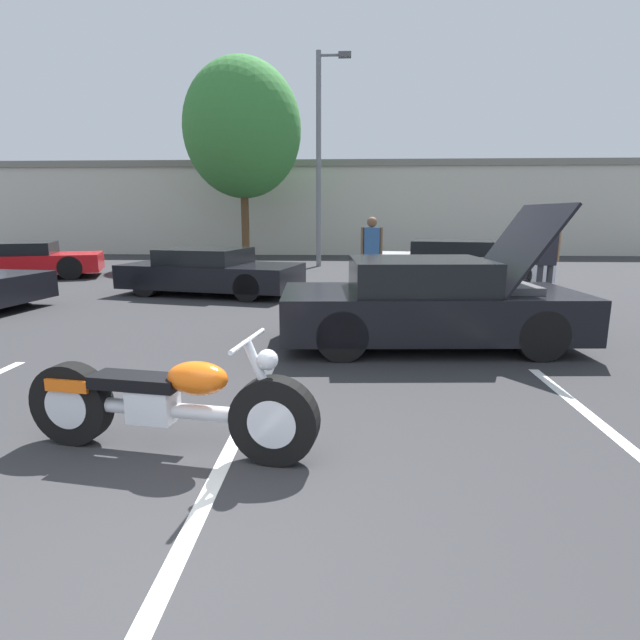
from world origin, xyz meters
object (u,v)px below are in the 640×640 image
object	(u,v)px
light_pole	(321,152)
spectator_near_motorcycle	(546,255)
show_car_hood_open	(430,304)
motorcycle	(167,404)
spectator_by_show_car	(372,248)
parked_car_mid_right_row	(211,272)
tree_background	(242,129)
parked_car_left_row	(26,260)
parked_car_right_row	(457,262)

from	to	relation	value
light_pole	spectator_near_motorcycle	size ratio (longest dim) A/B	4.19
light_pole	show_car_hood_open	xyz separation A→B (m)	(2.10, -11.54, -3.48)
motorcycle	spectator_by_show_car	world-z (taller)	spectator_by_show_car
parked_car_mid_right_row	tree_background	bearing A→B (deg)	108.35
parked_car_left_row	spectator_by_show_car	xyz separation A→B (m)	(10.23, -2.64, 0.57)
light_pole	spectator_near_motorcycle	distance (m)	10.08
tree_background	parked_car_left_row	distance (m)	9.60
light_pole	parked_car_mid_right_row	world-z (taller)	light_pole
tree_background	spectator_near_motorcycle	bearing A→B (deg)	-51.68
show_car_hood_open	spectator_near_motorcycle	xyz separation A→B (m)	(2.91, 3.34, 0.44)
show_car_hood_open	parked_car_left_row	xyz separation A→B (m)	(-10.82, 7.48, -0.08)
motorcycle	spectator_by_show_car	size ratio (longest dim) A/B	1.32
parked_car_right_row	spectator_by_show_car	xyz separation A→B (m)	(-2.50, -2.13, 0.52)
tree_background	show_car_hood_open	size ratio (longest dim) A/B	1.85
parked_car_right_row	spectator_near_motorcycle	bearing A→B (deg)	-62.19
show_car_hood_open	light_pole	bearing A→B (deg)	97.08
motorcycle	parked_car_mid_right_row	distance (m)	8.43
motorcycle	parked_car_left_row	bearing A→B (deg)	135.57
light_pole	motorcycle	size ratio (longest dim) A/B	3.07
show_car_hood_open	parked_car_right_row	size ratio (longest dim) A/B	0.86
motorcycle	show_car_hood_open	xyz separation A→B (m)	(2.63, 3.51, 0.21)
light_pole	spectator_by_show_car	size ratio (longest dim) A/B	4.06
parked_car_right_row	motorcycle	bearing A→B (deg)	-101.10
tree_background	spectator_by_show_car	bearing A→B (deg)	-62.00
show_car_hood_open	spectator_near_motorcycle	size ratio (longest dim) A/B	2.42
show_car_hood_open	spectator_near_motorcycle	distance (m)	4.45
spectator_by_show_car	spectator_near_motorcycle	bearing A→B (deg)	-23.15
light_pole	parked_car_left_row	distance (m)	10.26
tree_background	motorcycle	size ratio (longest dim) A/B	3.29
parked_car_left_row	spectator_near_motorcycle	distance (m)	14.36
light_pole	parked_car_left_row	world-z (taller)	light_pole
light_pole	motorcycle	world-z (taller)	light_pole
motorcycle	parked_car_right_row	distance (m)	11.42
parked_car_right_row	parked_car_left_row	world-z (taller)	parked_car_right_row
tree_background	parked_car_right_row	bearing A→B (deg)	-43.26
show_car_hood_open	motorcycle	bearing A→B (deg)	-130.15
motorcycle	parked_car_right_row	world-z (taller)	parked_car_right_row
parked_car_left_row	spectator_by_show_car	distance (m)	10.58
parked_car_left_row	parked_car_right_row	bearing A→B (deg)	-22.74
show_car_hood_open	parked_car_mid_right_row	world-z (taller)	show_car_hood_open
motorcycle	show_car_hood_open	bearing A→B (deg)	61.96
light_pole	spectator_near_motorcycle	bearing A→B (deg)	-58.54
show_car_hood_open	parked_car_right_row	bearing A→B (deg)	71.46
light_pole	tree_background	xyz separation A→B (m)	(-3.26, 2.27, 1.15)
motorcycle	parked_car_left_row	xyz separation A→B (m)	(-8.19, 10.98, 0.13)
tree_background	show_car_hood_open	distance (m)	15.52
tree_background	spectator_by_show_car	distance (m)	10.98
spectator_near_motorcycle	parked_car_left_row	bearing A→B (deg)	163.23
tree_background	spectator_near_motorcycle	world-z (taller)	tree_background
tree_background	parked_car_mid_right_row	xyz separation A→B (m)	(0.91, -9.09, -4.72)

